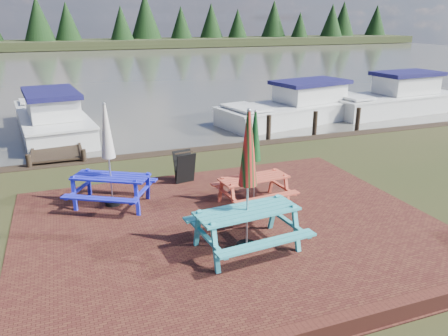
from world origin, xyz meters
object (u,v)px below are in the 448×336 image
at_px(boat_far, 394,100).
at_px(chalkboard, 184,167).
at_px(picnic_table_teal, 247,204).
at_px(boat_jetty, 52,120).
at_px(jetty, 56,130).
at_px(picnic_table_blue, 110,171).
at_px(boat_near, 298,108).
at_px(picnic_table_red, 254,173).

bearing_deg(boat_far, chalkboard, 111.77).
height_order(picnic_table_teal, boat_jetty, picnic_table_teal).
xyz_separation_m(boat_jetty, boat_far, (15.99, -1.37, 0.04)).
distance_m(chalkboard, jetty, 7.89).
xyz_separation_m(picnic_table_teal, jetty, (-3.45, 11.15, -0.86)).
height_order(boat_jetty, boat_far, boat_far).
xyz_separation_m(picnic_table_blue, chalkboard, (2.06, 0.90, -0.42)).
distance_m(picnic_table_teal, boat_near, 12.50).
bearing_deg(jetty, boat_jetty, 101.81).
distance_m(picnic_table_red, boat_near, 10.32).
relative_size(jetty, boat_jetty, 1.24).
height_order(picnic_table_teal, jetty, picnic_table_teal).
xyz_separation_m(picnic_table_red, boat_far, (11.41, 8.37, -0.36)).
height_order(picnic_table_blue, boat_far, picnic_table_blue).
bearing_deg(boat_near, picnic_table_teal, 134.47).
height_order(picnic_table_red, jetty, picnic_table_red).
height_order(boat_jetty, boat_near, boat_jetty).
relative_size(picnic_table_blue, jetty, 0.27).
distance_m(picnic_table_blue, chalkboard, 2.29).
distance_m(jetty, boat_jetty, 0.63).
bearing_deg(picnic_table_teal, chalkboard, 86.61).
xyz_separation_m(chalkboard, jetty, (-3.30, 7.16, -0.33)).
relative_size(picnic_table_teal, boat_near, 0.36).
xyz_separation_m(jetty, boat_near, (10.43, -0.79, 0.28)).
bearing_deg(picnic_table_blue, boat_near, 68.53).
height_order(picnic_table_blue, boat_jetty, picnic_table_blue).
distance_m(picnic_table_red, boat_jetty, 10.78).
xyz_separation_m(picnic_table_teal, picnic_table_blue, (-2.21, 3.09, -0.10)).
bearing_deg(picnic_table_blue, picnic_table_teal, -24.28).
bearing_deg(boat_jetty, boat_near, -13.97).
xyz_separation_m(picnic_table_teal, boat_near, (6.98, 10.36, -0.58)).
bearing_deg(boat_near, boat_far, -101.95).
relative_size(chalkboard, jetty, 0.10).
relative_size(picnic_table_blue, boat_far, 0.35).
bearing_deg(boat_near, boat_jetty, 71.22).
xyz_separation_m(jetty, boat_jetty, (-0.11, 0.55, 0.30)).
bearing_deg(boat_far, jetty, 82.07).
distance_m(jetty, boat_near, 10.46).
bearing_deg(boat_far, boat_near, 84.66).
height_order(picnic_table_red, boat_near, picnic_table_red).
height_order(chalkboard, boat_jetty, boat_jetty).
height_order(picnic_table_teal, chalkboard, picnic_table_teal).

